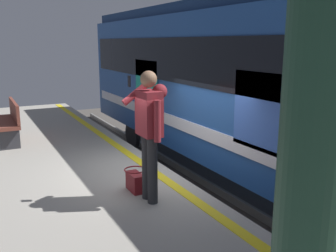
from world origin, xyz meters
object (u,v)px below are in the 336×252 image
(train_carriage, at_px, (253,79))
(station_column, at_px, (321,93))
(passenger, at_px, (150,126))
(handbag, at_px, (135,181))
(bench, at_px, (9,120))

(train_carriage, height_order, station_column, station_column)
(train_carriage, distance_m, passenger, 3.60)
(train_carriage, distance_m, station_column, 6.22)
(train_carriage, height_order, handbag, train_carriage)
(train_carriage, bearing_deg, handbag, 111.99)
(handbag, xyz_separation_m, bench, (3.85, 1.36, 0.33))
(passenger, xyz_separation_m, bench, (4.26, 1.42, -0.58))
(train_carriage, relative_size, handbag, 32.02)
(passenger, bearing_deg, bench, 18.43)
(station_column, relative_size, bench, 2.50)
(station_column, height_order, bench, station_column)
(passenger, xyz_separation_m, station_column, (-3.23, 0.59, 0.85))
(handbag, distance_m, bench, 4.10)
(handbag, xyz_separation_m, station_column, (-3.64, 0.54, 1.76))
(train_carriage, relative_size, station_column, 3.02)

